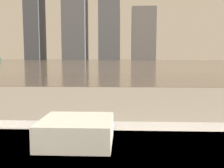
{
  "coord_description": "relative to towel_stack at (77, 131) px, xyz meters",
  "views": [
    {
      "loc": [
        0.04,
        0.09,
        0.81
      ],
      "look_at": [
        -0.07,
        2.66,
        0.54
      ],
      "focal_mm": 40.0,
      "sensor_mm": 36.0,
      "label": 1
    }
  ],
  "objects": [
    {
      "name": "towel_stack",
      "position": [
        0.0,
        0.0,
        0.0
      ],
      "size": [
        0.23,
        0.21,
        0.08
      ],
      "color": "silver",
      "rests_on": "bathtub"
    },
    {
      "name": "harbor_water",
      "position": [
        0.11,
        61.13,
        -0.57
      ],
      "size": [
        180.0,
        110.0,
        0.01
      ],
      "color": "gray",
      "rests_on": "ground_plane"
    },
    {
      "name": "skyline_tower_3",
      "position": [
        9.76,
        117.13,
        11.45
      ],
      "size": [
        10.98,
        7.05,
        24.06
      ],
      "color": "slate",
      "rests_on": "ground_plane"
    },
    {
      "name": "skyline_tower_2",
      "position": [
        -6.09,
        117.13,
        17.57
      ],
      "size": [
        9.81,
        8.36,
        36.29
      ],
      "color": "slate",
      "rests_on": "ground_plane"
    }
  ]
}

